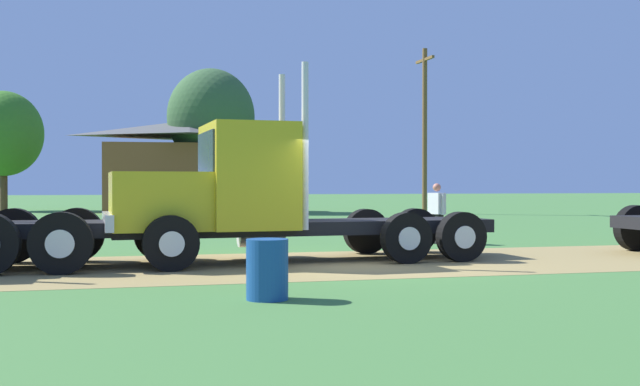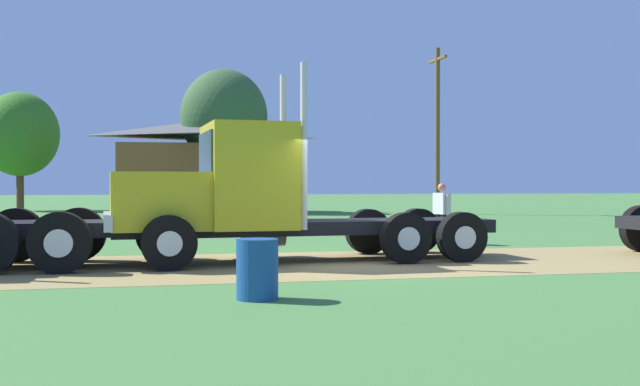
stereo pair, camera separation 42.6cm
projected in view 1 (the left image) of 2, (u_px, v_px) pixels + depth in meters
ground_plane at (352, 263)px, 15.72m from camera, size 200.00×200.00×0.00m
dirt_track at (352, 263)px, 15.72m from camera, size 120.00×5.34×0.01m
truck_foreground_white at (248, 199)px, 15.88m from camera, size 8.26×3.03×4.04m
visitor_far_side at (437, 211)px, 20.79m from camera, size 0.37×0.66×1.64m
steel_barrel at (267, 269)px, 10.79m from camera, size 0.59×0.59×0.85m
shed_building at (188, 168)px, 43.13m from camera, size 9.66×6.08×5.17m
utility_pole_near at (425, 127)px, 41.27m from camera, size 0.26×2.20×8.88m
tree_left at (3, 134)px, 45.71m from camera, size 4.61×4.61×7.15m
tree_mid at (211, 117)px, 43.01m from camera, size 4.88×4.88×8.06m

